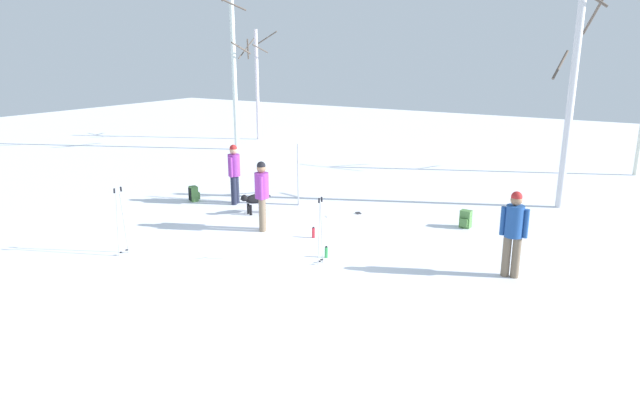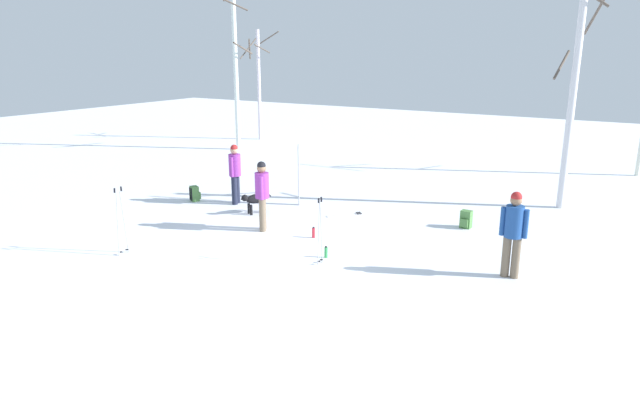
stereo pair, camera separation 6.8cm
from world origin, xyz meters
TOP-DOWN VIEW (x-y plane):
  - ground_plane at (0.00, 0.00)m, footprint 60.00×60.00m
  - person_0 at (-1.08, 2.08)m, footprint 0.34×0.45m
  - person_1 at (-3.21, 3.64)m, footprint 0.34×0.51m
  - person_2 at (4.79, 2.23)m, footprint 0.52×0.34m
  - dog at (-2.12, 3.12)m, footprint 0.48×0.82m
  - ski_pair_planted_0 at (-1.61, 4.48)m, footprint 0.14×0.14m
  - ski_pair_lying_0 at (0.28, 4.47)m, footprint 1.27×1.36m
  - ski_poles_0 at (1.28, 0.90)m, footprint 0.07×0.20m
  - ski_poles_1 at (-2.66, -0.82)m, footprint 0.07×0.27m
  - backpack_0 at (-4.43, 3.24)m, footprint 0.32×0.34m
  - backpack_1 at (3.12, 4.84)m, footprint 0.27×0.30m
  - water_bottle_0 at (1.20, 1.27)m, footprint 0.07×0.07m
  - water_bottle_1 at (0.29, 2.23)m, footprint 0.07×0.07m
  - birch_tree_0 at (-9.88, 13.59)m, footprint 1.46×1.32m
  - birch_tree_1 at (-8.93, 10.72)m, footprint 1.97×1.97m
  - birch_tree_2 at (4.83, 8.03)m, footprint 1.21×1.37m

SIDE VIEW (x-z plane):
  - ground_plane at x=0.00m, z-range 0.00..0.00m
  - ski_pair_lying_0 at x=0.28m, z-range -0.01..0.03m
  - water_bottle_0 at x=1.20m, z-range -0.01..0.25m
  - water_bottle_1 at x=0.29m, z-range -0.01..0.25m
  - backpack_0 at x=-4.43m, z-range -0.01..0.43m
  - backpack_1 at x=3.12m, z-range -0.01..0.43m
  - dog at x=-2.12m, z-range 0.10..0.67m
  - ski_poles_0 at x=1.28m, z-range 0.05..1.47m
  - ski_poles_1 at x=-2.66m, z-range 0.05..1.54m
  - ski_pair_planted_0 at x=-1.61m, z-range -0.01..1.75m
  - person_0 at x=-1.08m, z-range 0.12..1.84m
  - person_1 at x=-3.21m, z-range 0.12..1.84m
  - person_2 at x=4.79m, z-range 0.12..1.84m
  - birch_tree_0 at x=-9.88m, z-range 0.17..5.38m
  - birch_tree_2 at x=4.83m, z-range 0.12..6.15m
  - birch_tree_1 at x=-8.93m, z-range 0.11..7.42m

